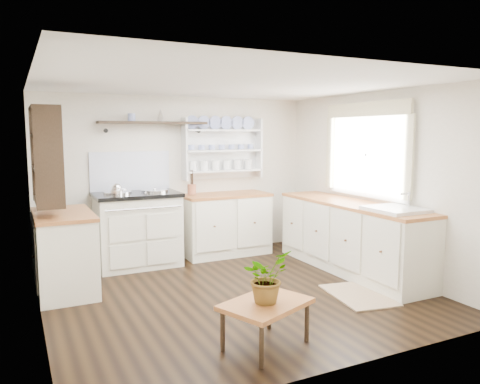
% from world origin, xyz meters
% --- Properties ---
extents(floor, '(4.00, 3.80, 0.01)m').
position_xyz_m(floor, '(0.00, 0.00, 0.00)').
color(floor, black).
rests_on(floor, ground).
extents(wall_back, '(4.00, 0.02, 2.30)m').
position_xyz_m(wall_back, '(0.00, 1.90, 1.15)').
color(wall_back, beige).
rests_on(wall_back, ground).
extents(wall_right, '(0.02, 3.80, 2.30)m').
position_xyz_m(wall_right, '(2.00, 0.00, 1.15)').
color(wall_right, beige).
rests_on(wall_right, ground).
extents(wall_left, '(0.02, 3.80, 2.30)m').
position_xyz_m(wall_left, '(-2.00, 0.00, 1.15)').
color(wall_left, beige).
rests_on(wall_left, ground).
extents(ceiling, '(4.00, 3.80, 0.01)m').
position_xyz_m(ceiling, '(0.00, 0.00, 2.30)').
color(ceiling, white).
rests_on(ceiling, wall_back).
extents(window, '(0.08, 1.55, 1.22)m').
position_xyz_m(window, '(1.95, 0.15, 1.56)').
color(window, white).
rests_on(window, wall_right).
extents(aga_cooker, '(1.11, 0.77, 1.02)m').
position_xyz_m(aga_cooker, '(-0.71, 1.57, 0.50)').
color(aga_cooker, beige).
rests_on(aga_cooker, floor).
extents(back_cabinets, '(1.27, 0.63, 0.90)m').
position_xyz_m(back_cabinets, '(0.60, 1.60, 0.46)').
color(back_cabinets, beige).
rests_on(back_cabinets, floor).
extents(right_cabinets, '(0.62, 2.43, 0.90)m').
position_xyz_m(right_cabinets, '(1.70, 0.10, 0.46)').
color(right_cabinets, beige).
rests_on(right_cabinets, floor).
extents(belfast_sink, '(0.55, 0.60, 0.45)m').
position_xyz_m(belfast_sink, '(1.70, -0.65, 0.80)').
color(belfast_sink, white).
rests_on(belfast_sink, right_cabinets).
extents(left_cabinets, '(0.62, 1.13, 0.90)m').
position_xyz_m(left_cabinets, '(-1.70, 0.90, 0.46)').
color(left_cabinets, beige).
rests_on(left_cabinets, floor).
extents(plate_rack, '(1.20, 0.22, 0.90)m').
position_xyz_m(plate_rack, '(0.65, 1.86, 1.56)').
color(plate_rack, white).
rests_on(plate_rack, wall_back).
extents(high_shelf, '(1.50, 0.29, 0.16)m').
position_xyz_m(high_shelf, '(-0.40, 1.78, 1.91)').
color(high_shelf, black).
rests_on(high_shelf, wall_back).
extents(left_shelving, '(0.28, 0.80, 1.05)m').
position_xyz_m(left_shelving, '(-1.84, 0.90, 1.55)').
color(left_shelving, black).
rests_on(left_shelving, wall_left).
extents(kettle, '(0.17, 0.17, 0.20)m').
position_xyz_m(kettle, '(-0.99, 1.45, 1.03)').
color(kettle, silver).
rests_on(kettle, aga_cooker).
extents(utensil_crock, '(0.12, 0.12, 0.14)m').
position_xyz_m(utensil_crock, '(0.11, 1.68, 0.98)').
color(utensil_crock, '#A35A3B').
rests_on(utensil_crock, back_cabinets).
extents(center_table, '(0.85, 0.74, 0.39)m').
position_xyz_m(center_table, '(-0.35, -1.32, 0.34)').
color(center_table, brown).
rests_on(center_table, floor).
extents(potted_plant, '(0.49, 0.47, 0.43)m').
position_xyz_m(potted_plant, '(-0.35, -1.32, 0.60)').
color(potted_plant, '#3F7233').
rests_on(potted_plant, center_table).
extents(floor_rug, '(0.68, 0.93, 0.02)m').
position_xyz_m(floor_rug, '(1.17, -0.70, 0.01)').
color(floor_rug, '#8A7450').
rests_on(floor_rug, floor).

